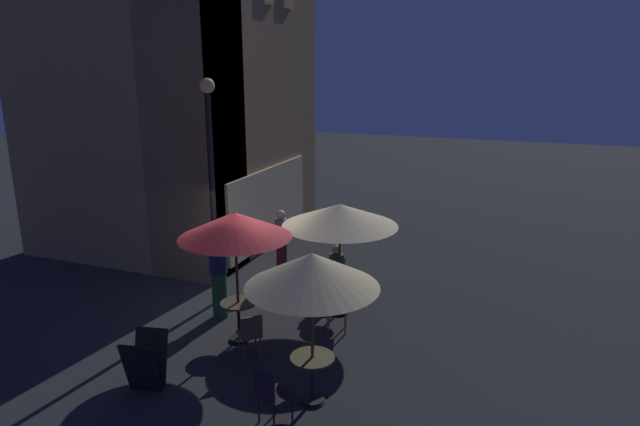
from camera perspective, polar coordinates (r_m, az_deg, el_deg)
name	(u,v)px	position (r m, az deg, el deg)	size (l,w,h in m)	color
ground_plane	(242,317)	(11.73, -8.04, -10.55)	(60.00, 60.00, 0.00)	#252729
cafe_building	(186,84)	(15.21, -13.69, 12.83)	(6.53, 6.15, 9.10)	#9B7C51
street_lamp_near_corner	(211,158)	(11.59, -11.21, 5.55)	(0.30, 0.30, 4.79)	black
menu_sandwich_board	(146,362)	(9.51, -17.57, -14.50)	(0.75, 0.67, 0.91)	black
cafe_table_0	(339,289)	(11.55, 2.00, -7.86)	(0.65, 0.65, 0.79)	black
cafe_table_1	(312,370)	(8.75, -0.78, -15.93)	(0.68, 0.68, 0.78)	black
cafe_table_2	(239,314)	(10.59, -8.41, -10.27)	(0.67, 0.67, 0.78)	black
patio_umbrella_0	(340,215)	(11.03, 2.07, -0.24)	(2.35, 2.35, 2.36)	black
patio_umbrella_1	(312,271)	(8.03, -0.83, -5.99)	(1.99, 1.99, 2.44)	black
patio_umbrella_2	(235,225)	(9.97, -8.79, -1.28)	(2.05, 2.05, 2.52)	black
cafe_chair_0	(336,274)	(12.31, 1.69, -6.30)	(0.54, 0.54, 0.90)	brown
cafe_chair_1	(337,306)	(10.76, 1.76, -9.58)	(0.52, 0.52, 0.90)	brown
cafe_chair_2	(270,393)	(8.29, -5.19, -17.99)	(0.57, 0.57, 0.90)	black
cafe_chair_3	(250,332)	(9.92, -7.21, -12.14)	(0.54, 0.54, 0.87)	brown
patron_seated_0	(337,270)	(12.12, 1.75, -5.86)	(0.52, 0.45, 1.26)	black
patron_standing_1	(219,275)	(11.43, -10.42, -6.31)	(0.37, 0.37, 1.83)	#274F32
patron_standing_2	(281,243)	(13.40, -4.00, -3.11)	(0.31, 0.31, 1.69)	#4C141E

